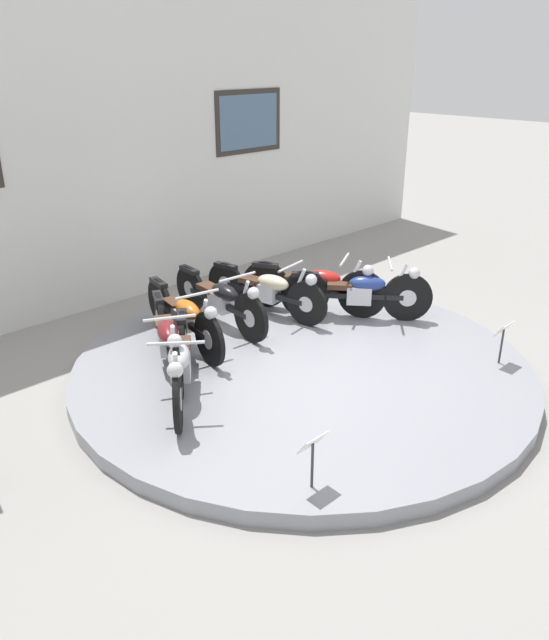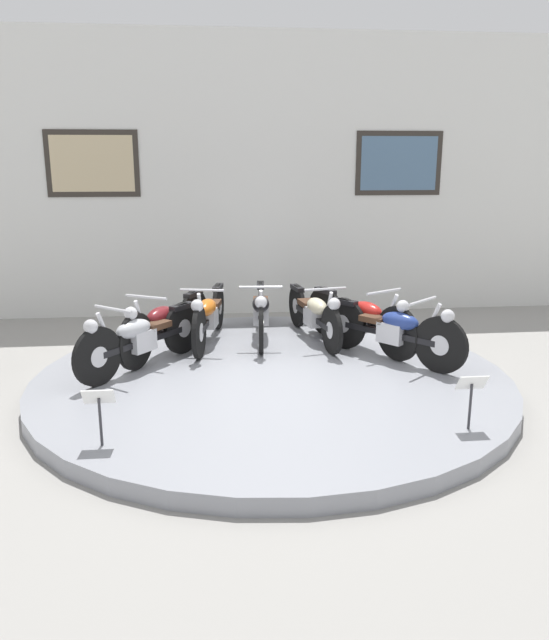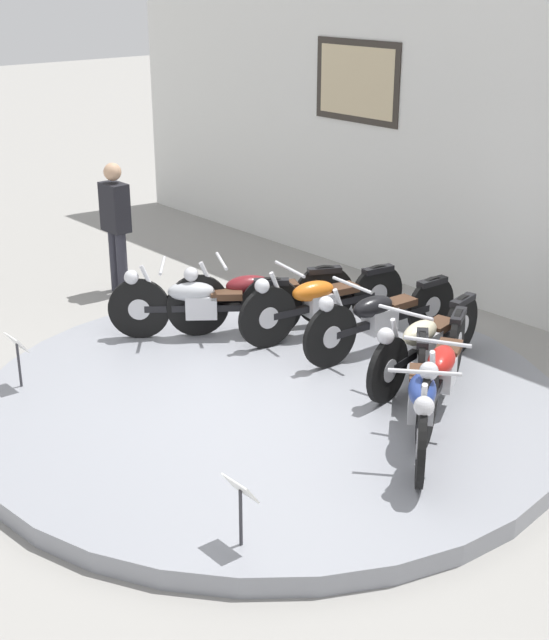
{
  "view_description": "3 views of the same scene",
  "coord_description": "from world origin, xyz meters",
  "px_view_note": "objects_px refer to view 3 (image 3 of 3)",
  "views": [
    {
      "loc": [
        -4.72,
        -4.39,
        3.45
      ],
      "look_at": [
        -0.19,
        0.25,
        0.66
      ],
      "focal_mm": 35.0,
      "sensor_mm": 36.0,
      "label": 1
    },
    {
      "loc": [
        -0.65,
        -6.52,
        2.49
      ],
      "look_at": [
        0.03,
        -0.03,
        0.79
      ],
      "focal_mm": 35.0,
      "sensor_mm": 36.0,
      "label": 2
    },
    {
      "loc": [
        5.45,
        -4.7,
        3.72
      ],
      "look_at": [
        0.11,
        -0.03,
        0.91
      ],
      "focal_mm": 50.0,
      "sensor_mm": 36.0,
      "label": 3
    }
  ],
  "objects_px": {
    "motorcycle_blue": "(421,398)",
    "motorcycle_cream": "(424,341)",
    "motorcycle_red": "(443,368)",
    "motorcycle_black": "(380,315)",
    "visitor_standing": "(116,221)",
    "info_placard_front_centre": "(240,497)",
    "motorcycle_orange": "(321,300)",
    "info_placard_front_left": "(17,349)",
    "motorcycle_silver": "(201,302)",
    "motorcycle_maroon": "(258,295)"
  },
  "relations": [
    {
      "from": "motorcycle_cream",
      "to": "motorcycle_red",
      "type": "xyz_separation_m",
      "value": [
        0.53,
        -0.39,
        0.02
      ]
    },
    {
      "from": "motorcycle_blue",
      "to": "visitor_standing",
      "type": "xyz_separation_m",
      "value": [
        -5.03,
        0.32,
        0.35
      ]
    },
    {
      "from": "motorcycle_orange",
      "to": "motorcycle_silver",
      "type": "bearing_deg",
      "value": -128.65
    },
    {
      "from": "motorcycle_cream",
      "to": "info_placard_front_centre",
      "type": "bearing_deg",
      "value": -72.77
    },
    {
      "from": "visitor_standing",
      "to": "info_placard_front_centre",
      "type": "bearing_deg",
      "value": -23.8
    },
    {
      "from": "info_placard_front_centre",
      "to": "motorcycle_silver",
      "type": "bearing_deg",
      "value": 147.29
    },
    {
      "from": "motorcycle_blue",
      "to": "info_placard_front_left",
      "type": "xyz_separation_m",
      "value": [
        -3.04,
        -1.96,
        -0.02
      ]
    },
    {
      "from": "motorcycle_maroon",
      "to": "motorcycle_silver",
      "type": "bearing_deg",
      "value": -112.99
    },
    {
      "from": "motorcycle_black",
      "to": "motorcycle_red",
      "type": "distance_m",
      "value": 1.34
    },
    {
      "from": "motorcycle_black",
      "to": "motorcycle_cream",
      "type": "height_order",
      "value": "motorcycle_black"
    },
    {
      "from": "motorcycle_black",
      "to": "motorcycle_blue",
      "type": "relative_size",
      "value": 1.27
    },
    {
      "from": "motorcycle_maroon",
      "to": "motorcycle_blue",
      "type": "height_order",
      "value": "motorcycle_maroon"
    },
    {
      "from": "motorcycle_red",
      "to": "motorcycle_blue",
      "type": "bearing_deg",
      "value": -66.99
    },
    {
      "from": "motorcycle_maroon",
      "to": "motorcycle_cream",
      "type": "distance_m",
      "value": 1.95
    },
    {
      "from": "motorcycle_black",
      "to": "info_placard_front_left",
      "type": "distance_m",
      "value": 3.44
    },
    {
      "from": "motorcycle_red",
      "to": "visitor_standing",
      "type": "relative_size",
      "value": 1.12
    },
    {
      "from": "motorcycle_orange",
      "to": "info_placard_front_centre",
      "type": "height_order",
      "value": "motorcycle_orange"
    },
    {
      "from": "motorcycle_red",
      "to": "info_placard_front_left",
      "type": "xyz_separation_m",
      "value": [
        -2.81,
        -2.52,
        -0.03
      ]
    },
    {
      "from": "motorcycle_orange",
      "to": "info_placard_front_centre",
      "type": "relative_size",
      "value": 3.83
    },
    {
      "from": "motorcycle_silver",
      "to": "motorcycle_maroon",
      "type": "height_order",
      "value": "motorcycle_maroon"
    },
    {
      "from": "motorcycle_orange",
      "to": "visitor_standing",
      "type": "xyz_separation_m",
      "value": [
        -2.89,
        -0.63,
        0.35
      ]
    },
    {
      "from": "motorcycle_black",
      "to": "motorcycle_cream",
      "type": "distance_m",
      "value": 0.71
    },
    {
      "from": "motorcycle_red",
      "to": "info_placard_front_centre",
      "type": "distance_m",
      "value": 2.54
    },
    {
      "from": "motorcycle_black",
      "to": "motorcycle_blue",
      "type": "xyz_separation_m",
      "value": [
        1.46,
        -1.1,
        0.01
      ]
    },
    {
      "from": "info_placard_front_left",
      "to": "motorcycle_black",
      "type": "bearing_deg",
      "value": 62.57
    },
    {
      "from": "motorcycle_blue",
      "to": "motorcycle_cream",
      "type": "bearing_deg",
      "value": 128.77
    },
    {
      "from": "info_placard_front_centre",
      "to": "info_placard_front_left",
      "type": "bearing_deg",
      "value": 180.0
    },
    {
      "from": "visitor_standing",
      "to": "info_placard_front_left",
      "type": "bearing_deg",
      "value": -48.95
    },
    {
      "from": "motorcycle_black",
      "to": "info_placard_front_centre",
      "type": "xyz_separation_m",
      "value": [
        1.59,
        -3.06,
        -0.01
      ]
    },
    {
      "from": "motorcycle_black",
      "to": "motorcycle_red",
      "type": "bearing_deg",
      "value": -23.95
    },
    {
      "from": "motorcycle_silver",
      "to": "motorcycle_orange",
      "type": "relative_size",
      "value": 0.81
    },
    {
      "from": "motorcycle_cream",
      "to": "info_placard_front_left",
      "type": "relative_size",
      "value": 3.77
    },
    {
      "from": "motorcycle_maroon",
      "to": "motorcycle_orange",
      "type": "bearing_deg",
      "value": 36.98
    },
    {
      "from": "motorcycle_cream",
      "to": "visitor_standing",
      "type": "height_order",
      "value": "visitor_standing"
    },
    {
      "from": "motorcycle_maroon",
      "to": "motorcycle_red",
      "type": "bearing_deg",
      "value": 0.01
    },
    {
      "from": "motorcycle_black",
      "to": "motorcycle_orange",
      "type": "bearing_deg",
      "value": -168.08
    },
    {
      "from": "motorcycle_cream",
      "to": "motorcycle_orange",
      "type": "bearing_deg",
      "value": 179.9
    },
    {
      "from": "info_placard_front_left",
      "to": "info_placard_front_centre",
      "type": "bearing_deg",
      "value": 0.0
    },
    {
      "from": "motorcycle_red",
      "to": "visitor_standing",
      "type": "distance_m",
      "value": 4.81
    },
    {
      "from": "motorcycle_cream",
      "to": "motorcycle_blue",
      "type": "distance_m",
      "value": 1.22
    },
    {
      "from": "info_placard_front_left",
      "to": "motorcycle_blue",
      "type": "bearing_deg",
      "value": 32.72
    },
    {
      "from": "info_placard_front_centre",
      "to": "visitor_standing",
      "type": "height_order",
      "value": "visitor_standing"
    },
    {
      "from": "motorcycle_blue",
      "to": "info_placard_front_centre",
      "type": "xyz_separation_m",
      "value": [
        0.14,
        -1.96,
        -0.02
      ]
    },
    {
      "from": "motorcycle_silver",
      "to": "motorcycle_red",
      "type": "bearing_deg",
      "value": 11.85
    },
    {
      "from": "motorcycle_red",
      "to": "motorcycle_silver",
      "type": "bearing_deg",
      "value": -168.15
    },
    {
      "from": "motorcycle_silver",
      "to": "motorcycle_black",
      "type": "distance_m",
      "value": 1.82
    },
    {
      "from": "motorcycle_silver",
      "to": "visitor_standing",
      "type": "bearing_deg",
      "value": 171.33
    },
    {
      "from": "motorcycle_cream",
      "to": "info_placard_front_left",
      "type": "xyz_separation_m",
      "value": [
        -2.28,
        -2.91,
        -0.0
      ]
    },
    {
      "from": "info_placard_front_centre",
      "to": "motorcycle_maroon",
      "type": "bearing_deg",
      "value": 138.14
    },
    {
      "from": "motorcycle_silver",
      "to": "motorcycle_orange",
      "type": "xyz_separation_m",
      "value": [
        0.77,
        0.96,
        0.0
      ]
    }
  ]
}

